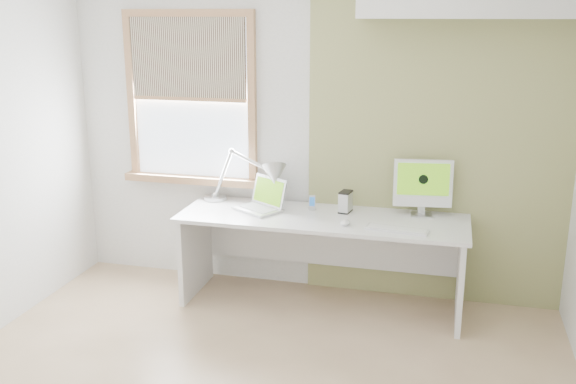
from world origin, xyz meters
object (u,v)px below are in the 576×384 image
(laptop, at_px, (262,202))
(imac, at_px, (423,184))
(desk_lamp, at_px, (263,177))
(desk, at_px, (323,238))
(external_drive, at_px, (346,202))

(laptop, relative_size, imac, 1.01)
(desk_lamp, relative_size, imac, 1.73)
(desk, distance_m, desk_lamp, 0.68)
(desk, height_order, laptop, laptop)
(desk_lamp, xyz_separation_m, imac, (1.25, 0.06, 0.01))
(desk_lamp, bearing_deg, desk, -11.58)
(imac, bearing_deg, laptop, -172.63)
(desk, bearing_deg, external_drive, 32.34)
(external_drive, bearing_deg, desk, -147.66)
(laptop, bearing_deg, desk, -1.06)
(desk, distance_m, external_drive, 0.33)
(desk_lamp, height_order, imac, desk_lamp)
(desk, bearing_deg, laptop, 178.94)
(imac, bearing_deg, desk_lamp, -177.17)
(external_drive, bearing_deg, laptop, -172.34)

